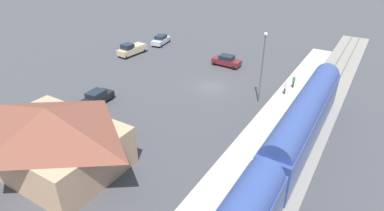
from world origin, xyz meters
name	(u,v)px	position (x,y,z in m)	size (l,w,h in m)	color
ground_plane	(211,86)	(0.00, 0.00, 0.00)	(200.00, 200.00, 0.00)	#424247
railway_track	(315,112)	(-14.00, 0.00, 0.09)	(4.80, 70.00, 0.30)	gray
platform	(282,103)	(-10.00, 0.00, 0.15)	(3.20, 46.00, 0.30)	#B7B2A8
passenger_train	(269,178)	(-14.00, 17.05, 2.86)	(2.93, 40.79, 4.98)	#33478C
station_building	(52,136)	(4.00, 22.00, 3.08)	(12.73, 9.15, 5.94)	tan
pedestrian_on_platform	(285,87)	(-9.48, -2.40, 1.28)	(0.36, 0.36, 1.71)	#333338
pedestrian_waiting_far	(294,81)	(-9.87, -4.88, 1.28)	(0.36, 0.36, 1.71)	#23284C
pickup_tan	(132,49)	(17.72, -4.15, 1.03)	(2.42, 5.55, 2.14)	#C6B284
sedan_maroon	(227,61)	(1.54, -7.99, 0.88)	(4.55, 2.38, 1.74)	maroon
sedan_silver	(161,40)	(16.87, -11.39, 0.88)	(2.54, 4.74, 1.74)	silver
sedan_black	(96,98)	(9.57, 11.83, 0.88)	(2.11, 4.60, 1.74)	black
light_pole_near_platform	(263,61)	(-7.20, 0.79, 5.47)	(0.44, 0.44, 8.85)	#515156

